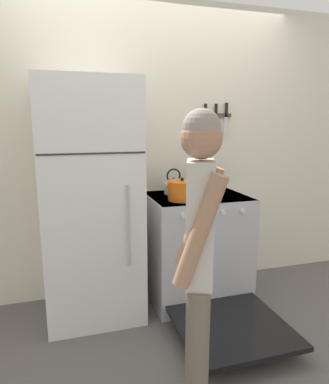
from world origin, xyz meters
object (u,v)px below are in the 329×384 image
refrigerator (91,203)px  tea_kettle (174,186)px  stove_range (198,249)px  person (199,257)px  utensil_jar (213,185)px  dutch_oven_pot (182,190)px

refrigerator → tea_kettle: 0.73m
stove_range → tea_kettle: (-0.17, 0.17, 0.53)m
tea_kettle → person: 1.39m
utensil_jar → stove_range: bearing=-139.8°
dutch_oven_pot → person: (-0.30, -1.10, -0.09)m
refrigerator → dutch_oven_pot: (0.70, -0.12, 0.08)m
utensil_jar → person: person is taller
refrigerator → utensil_jar: size_ratio=7.11×
refrigerator → stove_range: refrigerator is taller
refrigerator → tea_kettle: refrigerator is taller
tea_kettle → person: size_ratio=0.14×
dutch_oven_pot → tea_kettle: size_ratio=1.26×
refrigerator → stove_range: 1.00m
refrigerator → stove_range: bearing=-2.3°
refrigerator → tea_kettle: (0.71, 0.13, 0.07)m
stove_range → person: (-0.49, -1.18, 0.45)m
utensil_jar → person: 1.53m
refrigerator → person: size_ratio=1.16×
person → tea_kettle: bearing=8.5°
stove_range → utensil_jar: (0.20, 0.17, 0.53)m
dutch_oven_pot → tea_kettle: tea_kettle is taller
refrigerator → dutch_oven_pot: 0.71m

